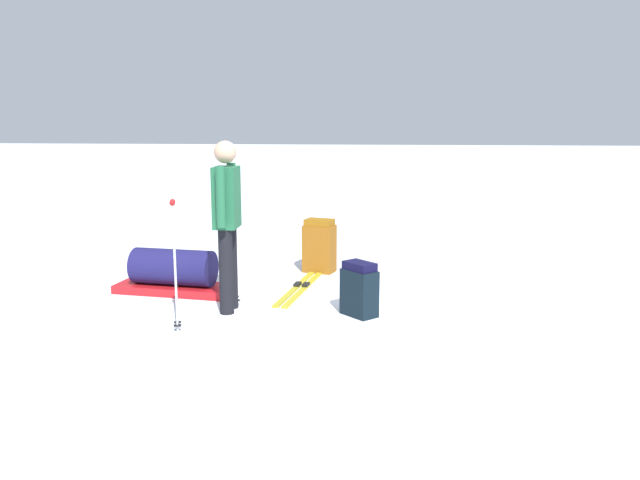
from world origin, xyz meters
The scene contains 8 objects.
ground_plane centered at (0.00, 0.00, 0.00)m, with size 80.00×80.00×0.00m, color silver.
skier_standing centered at (0.21, -0.90, 0.95)m, with size 0.57×0.22×1.70m.
ski_pair_near centered at (-0.76, -0.28, 0.01)m, with size 1.74×0.42×0.05m.
backpack_large_dark centered at (0.26, 0.41, 0.26)m, with size 0.40×0.40×0.54m.
backpack_bright centered at (-1.54, -0.15, 0.33)m, with size 0.35×0.43×0.67m.
ski_poles_planted_near centered at (0.86, -1.23, 0.67)m, with size 0.16×0.10×1.21m.
ski_poles_planted_far centered at (-0.02, -0.88, 0.74)m, with size 0.21×0.11×1.33m.
gear_sled centered at (-0.40, -1.67, 0.22)m, with size 0.62×1.35×0.49m.
Camera 1 is at (6.46, 0.60, 1.92)m, focal length 36.68 mm.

